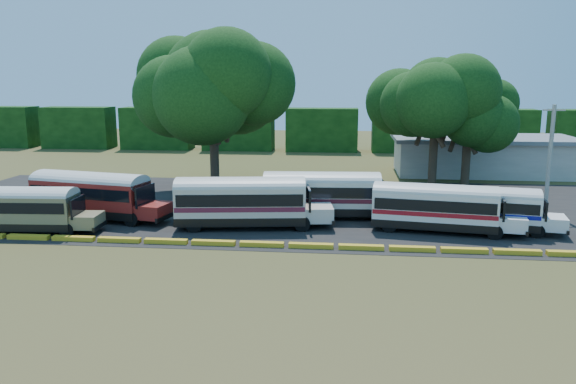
# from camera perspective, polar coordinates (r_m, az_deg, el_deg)

# --- Properties ---
(ground) EXTENTS (160.00, 160.00, 0.00)m
(ground) POSITION_cam_1_polar(r_m,az_deg,el_deg) (33.19, -0.36, -6.16)
(ground) COLOR #394517
(ground) RESTS_ON ground
(asphalt_strip) EXTENTS (64.00, 24.00, 0.02)m
(asphalt_strip) POSITION_cam_1_polar(r_m,az_deg,el_deg) (44.66, 2.63, -1.56)
(asphalt_strip) COLOR black
(asphalt_strip) RESTS_ON ground
(curb) EXTENTS (53.70, 0.45, 0.30)m
(curb) POSITION_cam_1_polar(r_m,az_deg,el_deg) (34.10, -0.17, -5.41)
(curb) COLOR gold
(curb) RESTS_ON ground
(terminal_building) EXTENTS (19.00, 9.00, 4.00)m
(terminal_building) POSITION_cam_1_polar(r_m,az_deg,el_deg) (63.64, 19.15, 3.57)
(terminal_building) COLOR beige
(terminal_building) RESTS_ON ground
(treeline_backdrop) EXTENTS (130.00, 4.00, 6.00)m
(treeline_backdrop) POSITION_cam_1_polar(r_m,az_deg,el_deg) (79.84, 3.48, 6.34)
(treeline_backdrop) COLOR black
(treeline_backdrop) RESTS_ON ground
(bus_beige) EXTENTS (9.50, 2.89, 3.08)m
(bus_beige) POSITION_cam_1_polar(r_m,az_deg,el_deg) (40.97, -25.53, -1.34)
(bus_beige) COLOR black
(bus_beige) RESTS_ON ground
(bus_red) EXTENTS (10.77, 4.61, 3.44)m
(bus_red) POSITION_cam_1_polar(r_m,az_deg,el_deg) (42.93, -19.19, -0.04)
(bus_red) COLOR black
(bus_red) RESTS_ON ground
(bus_cream_west) EXTENTS (10.95, 4.05, 3.52)m
(bus_cream_west) POSITION_cam_1_polar(r_m,az_deg,el_deg) (38.23, -4.49, -0.75)
(bus_cream_west) COLOR black
(bus_cream_west) RESTS_ON ground
(bus_cream_east) EXTENTS (10.49, 3.22, 3.40)m
(bus_cream_east) POSITION_cam_1_polar(r_m,az_deg,el_deg) (41.00, 3.75, -0.00)
(bus_cream_east) COLOR black
(bus_cream_east) RESTS_ON ground
(bus_white_red) EXTENTS (10.05, 3.87, 3.22)m
(bus_white_red) POSITION_cam_1_polar(r_m,az_deg,el_deg) (38.44, 14.96, -1.30)
(bus_white_red) COLOR black
(bus_white_red) RESTS_ON ground
(bus_white_blue) EXTENTS (9.41, 3.76, 3.01)m
(bus_white_blue) POSITION_cam_1_polar(r_m,az_deg,el_deg) (39.62, 19.18, -1.35)
(bus_white_blue) COLOR black
(bus_white_blue) RESTS_ON ground
(tree_west) EXTENTS (11.83, 11.83, 14.21)m
(tree_west) POSITION_cam_1_polar(r_m,az_deg,el_deg) (50.35, -7.68, 11.10)
(tree_west) COLOR #322119
(tree_west) RESTS_ON ground
(tree_center) EXTENTS (8.91, 8.91, 12.01)m
(tree_center) POSITION_cam_1_polar(r_m,az_deg,el_deg) (54.38, 14.83, 9.63)
(tree_center) COLOR #322119
(tree_center) RESTS_ON ground
(tree_east) EXTENTS (7.63, 7.63, 10.24)m
(tree_east) POSITION_cam_1_polar(r_m,az_deg,el_deg) (55.27, 17.94, 8.13)
(tree_east) COLOR #322119
(tree_east) RESTS_ON ground
(utility_pole) EXTENTS (1.60, 0.30, 8.18)m
(utility_pole) POSITION_cam_1_polar(r_m,az_deg,el_deg) (46.49, 25.05, 3.15)
(utility_pole) COLOR gray
(utility_pole) RESTS_ON ground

